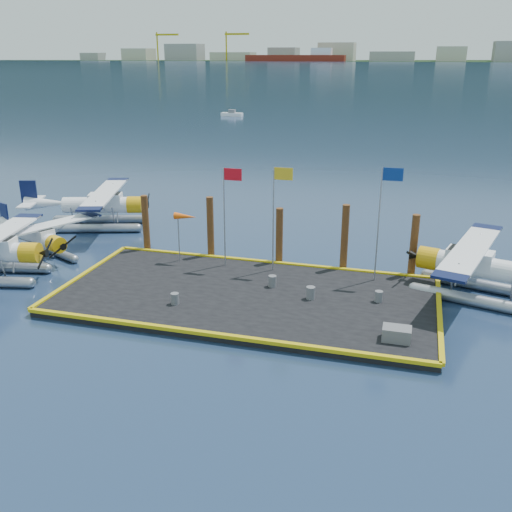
{
  "coord_description": "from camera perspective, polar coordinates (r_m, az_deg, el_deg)",
  "views": [
    {
      "loc": [
        8.15,
        -27.16,
        12.69
      ],
      "look_at": [
        -0.04,
        2.0,
        1.85
      ],
      "focal_mm": 40.0,
      "sensor_mm": 36.0,
      "label": 1
    }
  ],
  "objects": [
    {
      "name": "piling_2",
      "position": [
        35.15,
        2.34,
        1.8
      ],
      "size": [
        0.44,
        0.44,
        3.8
      ],
      "primitive_type": "cylinder",
      "color": "#482A14",
      "rests_on": "ground"
    },
    {
      "name": "drum_4",
      "position": [
        30.47,
        12.17,
        -3.97
      ],
      "size": [
        0.42,
        0.42,
        0.59
      ],
      "primitive_type": "cylinder",
      "color": "#5C5B60",
      "rests_on": "dock"
    },
    {
      "name": "seaplane_c",
      "position": [
        44.93,
        -15.29,
        4.72
      ],
      "size": [
        9.7,
        10.39,
        3.71
      ],
      "rotation": [
        0.0,
        0.0,
        -1.27
      ],
      "color": "gray",
      "rests_on": "ground"
    },
    {
      "name": "crate",
      "position": [
        26.71,
        13.88,
        -7.57
      ],
      "size": [
        1.28,
        0.85,
        0.64
      ],
      "primitive_type": "cube",
      "color": "#5C5B60",
      "rests_on": "dock"
    },
    {
      "name": "piling_1",
      "position": [
        36.33,
        -4.58,
        2.68
      ],
      "size": [
        0.44,
        0.44,
        4.2
      ],
      "primitive_type": "cylinder",
      "color": "#482A14",
      "rests_on": "ground"
    },
    {
      "name": "flagpole_blue",
      "position": [
        32.01,
        12.62,
        4.73
      ],
      "size": [
        1.14,
        0.08,
        6.5
      ],
      "color": "gray",
      "rests_on": "dock"
    },
    {
      "name": "flagpole_yellow",
      "position": [
        32.88,
        2.1,
        5.28
      ],
      "size": [
        1.14,
        0.08,
        6.2
      ],
      "color": "gray",
      "rests_on": "dock"
    },
    {
      "name": "ground",
      "position": [
        31.07,
        -0.93,
        -4.42
      ],
      "size": [
        4000.0,
        4000.0,
        0.0
      ],
      "primitive_type": "plane",
      "color": "#172945",
      "rests_on": "ground"
    },
    {
      "name": "seaplane_d",
      "position": [
        33.05,
        21.18,
        -1.29
      ],
      "size": [
        9.63,
        10.37,
        3.69
      ],
      "rotation": [
        0.0,
        0.0,
        1.3
      ],
      "color": "gray",
      "rests_on": "ground"
    },
    {
      "name": "dock_bumpers",
      "position": [
        30.87,
        -0.94,
        -3.59
      ],
      "size": [
        20.25,
        10.25,
        0.18
      ],
      "primitive_type": null,
      "color": "gold",
      "rests_on": "dock"
    },
    {
      "name": "drum_2",
      "position": [
        30.24,
        5.49,
        -3.69
      ],
      "size": [
        0.48,
        0.48,
        0.67
      ],
      "primitive_type": "cylinder",
      "color": "#5C5B60",
      "rests_on": "dock"
    },
    {
      "name": "windsock",
      "position": [
        34.95,
        -7.11,
        3.83
      ],
      "size": [
        1.4,
        0.44,
        3.12
      ],
      "color": "gray",
      "rests_on": "dock"
    },
    {
      "name": "dock",
      "position": [
        30.99,
        -0.93,
        -4.08
      ],
      "size": [
        20.0,
        10.0,
        0.4
      ],
      "primitive_type": "cube",
      "color": "black",
      "rests_on": "ground"
    },
    {
      "name": "drum_3",
      "position": [
        29.8,
        -8.11,
        -4.24
      ],
      "size": [
        0.42,
        0.42,
        0.6
      ],
      "primitive_type": "cylinder",
      "color": "#5C5B60",
      "rests_on": "dock"
    },
    {
      "name": "drum_5",
      "position": [
        31.68,
        1.65,
        -2.53
      ],
      "size": [
        0.45,
        0.45,
        0.63
      ],
      "primitive_type": "cylinder",
      "color": "#5C5B60",
      "rests_on": "dock"
    },
    {
      "name": "piling_0",
      "position": [
        38.1,
        -10.95,
        3.03
      ],
      "size": [
        0.44,
        0.44,
        4.0
      ],
      "primitive_type": "cylinder",
      "color": "#482A14",
      "rests_on": "ground"
    },
    {
      "name": "piling_4",
      "position": [
        34.28,
        15.47,
        0.78
      ],
      "size": [
        0.44,
        0.44,
        4.0
      ],
      "primitive_type": "cylinder",
      "color": "#482A14",
      "rests_on": "ground"
    },
    {
      "name": "flagpole_red",
      "position": [
        33.71,
        -2.88,
        5.42
      ],
      "size": [
        1.14,
        0.08,
        6.0
      ],
      "color": "gray",
      "rests_on": "dock"
    },
    {
      "name": "seaplane_b",
      "position": [
        39.34,
        -20.92,
        1.55
      ],
      "size": [
        7.82,
        8.19,
        3.01
      ],
      "rotation": [
        0.0,
        0.0,
        -2.01
      ],
      "color": "gray",
      "rests_on": "ground"
    },
    {
      "name": "piling_3",
      "position": [
        34.42,
        8.84,
        1.62
      ],
      "size": [
        0.44,
        0.44,
        4.3
      ],
      "primitive_type": "cylinder",
      "color": "#482A14",
      "rests_on": "ground"
    }
  ]
}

